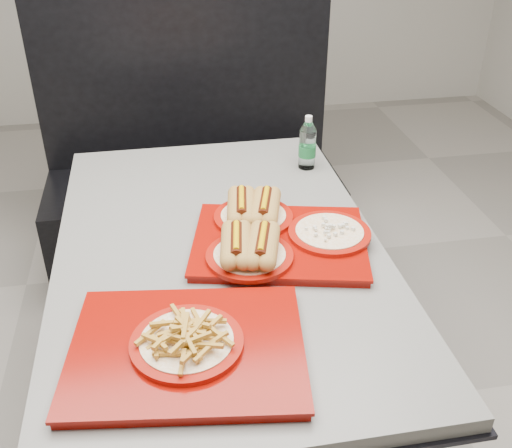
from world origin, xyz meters
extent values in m
plane|color=gray|center=(0.00, 0.00, 0.00)|extent=(6.00, 6.00, 0.00)
cylinder|color=black|center=(0.00, 0.00, 0.03)|extent=(0.52, 0.52, 0.05)
cylinder|color=black|center=(0.00, 0.00, 0.38)|extent=(0.11, 0.11, 0.66)
cube|color=black|center=(0.00, 0.00, 0.70)|extent=(0.92, 1.42, 0.01)
cube|color=gray|center=(0.00, 0.00, 0.73)|extent=(0.90, 1.40, 0.04)
cube|color=black|center=(0.00, 1.02, 0.23)|extent=(1.30, 0.55, 0.45)
cube|color=black|center=(0.00, 1.26, 0.80)|extent=(1.30, 0.10, 1.10)
cube|color=#800A03|center=(0.16, -0.04, 0.76)|extent=(0.53, 0.46, 0.02)
cube|color=#800A03|center=(0.16, -0.04, 0.77)|extent=(0.55, 0.47, 0.01)
cylinder|color=#900E04|center=(0.07, -0.12, 0.78)|extent=(0.23, 0.23, 0.01)
cylinder|color=white|center=(0.07, -0.12, 0.79)|extent=(0.19, 0.19, 0.01)
cylinder|color=#900E04|center=(0.11, 0.08, 0.78)|extent=(0.23, 0.23, 0.01)
cylinder|color=white|center=(0.11, 0.08, 0.79)|extent=(0.19, 0.19, 0.01)
cylinder|color=#900E04|center=(0.31, -0.04, 0.78)|extent=(0.23, 0.23, 0.01)
cylinder|color=white|center=(0.31, -0.04, 0.79)|extent=(0.19, 0.19, 0.01)
cube|color=#800A03|center=(-0.12, -0.42, 0.76)|extent=(0.54, 0.45, 0.02)
cube|color=#800A03|center=(-0.12, -0.42, 0.77)|extent=(0.55, 0.46, 0.01)
cylinder|color=#900E04|center=(-0.12, -0.42, 0.79)|extent=(0.25, 0.25, 0.01)
cylinder|color=white|center=(-0.12, -0.42, 0.79)|extent=(0.20, 0.20, 0.01)
cylinder|color=silver|center=(0.36, 0.44, 0.82)|extent=(0.06, 0.06, 0.14)
cylinder|color=#196730|center=(0.36, 0.44, 0.81)|extent=(0.06, 0.06, 0.04)
cone|color=silver|center=(0.36, 0.44, 0.90)|extent=(0.06, 0.06, 0.03)
cylinder|color=silver|center=(0.36, 0.44, 0.93)|extent=(0.02, 0.02, 0.02)
camera|label=1|loc=(-0.15, -1.40, 1.68)|focal=42.00mm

